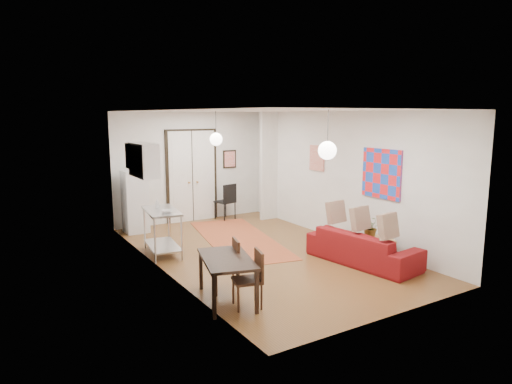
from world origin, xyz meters
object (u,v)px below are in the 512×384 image
black_side_chair (223,198)px  dining_chair_near (223,261)px  dining_table (227,263)px  dining_chair_far (244,274)px  kitchen_counter (162,226)px  coffee_table (367,241)px  fridge (135,202)px  sofa (363,247)px

black_side_chair → dining_chair_near: bearing=48.7°
dining_table → dining_chair_far: dining_chair_far is taller
kitchen_counter → coffee_table: bearing=-29.5°
dining_chair_near → black_side_chair: black_side_chair is taller
fridge → dining_chair_near: fridge is taller
coffee_table → dining_chair_far: (-3.10, -0.58, 0.11)m
coffee_table → fridge: 5.54m
coffee_table → kitchen_counter: bearing=142.5°
kitchen_counter → fridge: bearing=96.0°
sofa → kitchen_counter: (-3.07, 2.57, 0.28)m
sofa → dining_chair_near: (-2.92, 0.21, 0.17)m
sofa → fridge: (-3.00, 4.61, 0.43)m
dining_chair_far → black_side_chair: 5.83m
kitchen_counter → dining_chair_far: (0.15, -3.07, -0.11)m
dining_table → fridge: bearing=89.2°
coffee_table → dining_table: bearing=-174.5°
sofa → black_side_chair: (-0.50, 4.81, 0.26)m
kitchen_counter → black_side_chair: size_ratio=1.30×
sofa → coffee_table: sofa is taller
sofa → kitchen_counter: size_ratio=1.72×
dining_chair_near → dining_chair_far: 0.70m
kitchen_counter → dining_table: bearing=-82.0°
kitchen_counter → black_side_chair: 3.41m
sofa → dining_table: dining_table is taller
dining_chair_far → kitchen_counter: bearing=-161.6°
sofa → dining_chair_far: 2.96m
fridge → dining_table: size_ratio=1.09×
dining_chair_near → dining_table: bearing=-3.5°
fridge → dining_chair_near: size_ratio=1.77×
sofa → dining_chair_near: size_ratio=2.58×
coffee_table → black_side_chair: bearing=98.2°
sofa → black_side_chair: 4.85m
coffee_table → kitchen_counter: size_ratio=0.89×
dining_table → dining_chair_near: size_ratio=1.62×
kitchen_counter → fridge: 2.04m
kitchen_counter → dining_table: (0.00, -2.80, 0.01)m
dining_chair_far → black_side_chair: black_side_chair is taller
kitchen_counter → fridge: fridge is taller
dining_chair_far → black_side_chair: size_ratio=0.87×
sofa → dining_table: (-3.07, -0.23, 0.29)m
sofa → kitchen_counter: kitchen_counter is taller
coffee_table → kitchen_counter: kitchen_counter is taller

